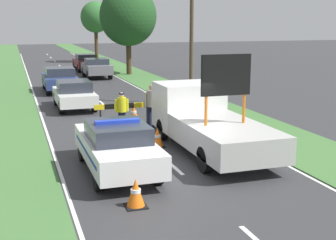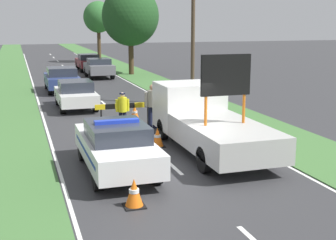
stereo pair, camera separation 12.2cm
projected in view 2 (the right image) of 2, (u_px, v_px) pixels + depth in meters
name	position (u px, v px, depth m)	size (l,w,h in m)	color
ground_plane	(173.00, 166.00, 14.17)	(160.00, 160.00, 0.00)	#333335
lane_markings	(87.00, 88.00, 30.62)	(6.73, 71.30, 0.01)	silver
grass_verge_left	(8.00, 87.00, 31.29)	(3.11, 120.00, 0.03)	#427038
grass_verge_right	(151.00, 81.00, 34.28)	(3.11, 120.00, 0.03)	#427038
police_car	(116.00, 146.00, 13.54)	(1.83, 4.64, 1.56)	white
work_truck	(206.00, 120.00, 15.90)	(2.29, 6.33, 3.33)	white
road_barrier	(125.00, 108.00, 19.19)	(2.46, 0.08, 1.01)	black
police_officer	(122.00, 108.00, 18.59)	(0.56, 0.35, 1.55)	#191E38
pedestrian_civilian	(152.00, 103.00, 18.99)	(0.65, 0.41, 1.81)	#191E38
traffic_cone_near_police	(97.00, 128.00, 18.08)	(0.40, 0.40, 0.56)	black
traffic_cone_centre_front	(157.00, 137.00, 16.31)	(0.49, 0.49, 0.67)	black
traffic_cone_near_truck	(165.00, 122.00, 18.99)	(0.42, 0.42, 0.59)	black
traffic_cone_behind_barrier	(135.00, 113.00, 20.51)	(0.52, 0.52, 0.71)	black
traffic_cone_lane_edge	(134.00, 193.00, 11.02)	(0.50, 0.50, 0.69)	black
queued_car_van_white	(76.00, 94.00, 23.43)	(1.79, 4.07, 1.41)	silver
queued_car_hatch_blue	(62.00, 79.00, 29.14)	(1.93, 4.40, 1.51)	navy
queued_car_suv_grey	(99.00, 67.00, 36.13)	(1.86, 3.95, 1.50)	slate
queued_car_wagon_maroon	(88.00, 62.00, 41.28)	(1.84, 4.33, 1.47)	maroon
roadside_tree_near_left	(98.00, 17.00, 48.84)	(3.10, 3.10, 6.36)	#42301E
roadside_tree_near_right	(130.00, 16.00, 37.49)	(4.58, 4.58, 7.13)	#42301E
utility_pole	(193.00, 29.00, 23.78)	(1.20, 0.20, 7.64)	#473828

